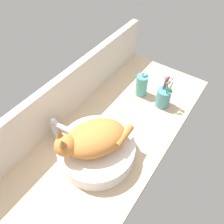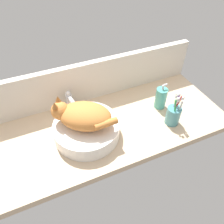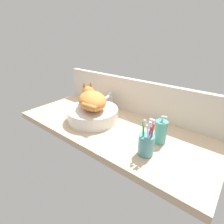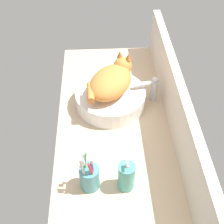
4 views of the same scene
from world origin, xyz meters
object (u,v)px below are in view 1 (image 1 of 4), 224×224
object	(u,v)px
sink_basin	(97,150)
toothbrush_cup	(163,97)
cat	(92,139)
soap_dispenser	(142,85)
faucet	(57,129)

from	to	relation	value
sink_basin	toothbrush_cup	bearing A→B (deg)	-12.46
toothbrush_cup	cat	bearing A→B (deg)	167.06
sink_basin	toothbrush_cup	size ratio (longest dim) A/B	1.76
sink_basin	toothbrush_cup	xyz separation A→B (cm)	(44.41, -9.81, 1.61)
soap_dispenser	toothbrush_cup	distance (cm)	13.55
cat	sink_basin	bearing A→B (deg)	-29.26
faucet	sink_basin	bearing A→B (deg)	-82.54
soap_dispenser	toothbrush_cup	bearing A→B (deg)	-93.66
faucet	toothbrush_cup	distance (cm)	55.58
cat	faucet	size ratio (longest dim) A/B	2.22
cat	faucet	distance (cm)	20.26
toothbrush_cup	faucet	bearing A→B (deg)	147.79
sink_basin	soap_dispenser	bearing A→B (deg)	4.67
faucet	soap_dispenser	xyz separation A→B (cm)	(47.87, -16.10, -1.03)
sink_basin	toothbrush_cup	distance (cm)	45.51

